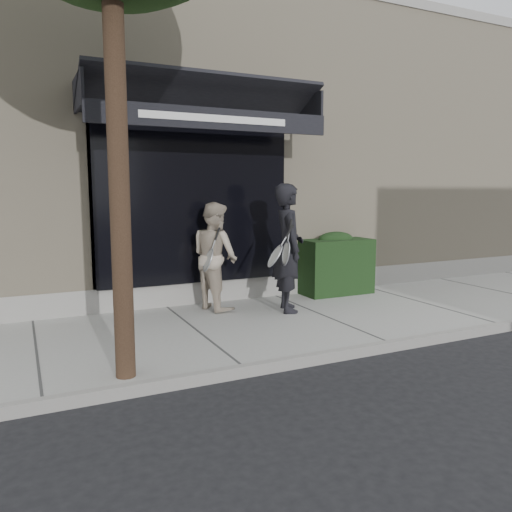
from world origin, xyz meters
TOP-DOWN VIEW (x-y plane):
  - ground at (0.00, 0.00)m, footprint 80.00×80.00m
  - sidewalk at (0.00, 0.00)m, footprint 20.00×3.00m
  - curb at (0.00, -1.55)m, footprint 20.00×0.10m
  - building_facade at (-0.01, 4.96)m, footprint 14.30×8.04m
  - hedge at (1.10, 1.25)m, footprint 1.30×0.70m
  - pedestrian_front at (-0.34, 0.44)m, footprint 0.90×0.99m
  - pedestrian_back at (-1.32, 1.05)m, footprint 0.83×0.96m

SIDE VIEW (x-z plane):
  - ground at x=0.00m, z-range 0.00..0.00m
  - sidewalk at x=0.00m, z-range 0.00..0.12m
  - curb at x=0.00m, z-range 0.00..0.14m
  - hedge at x=1.10m, z-range 0.09..1.23m
  - pedestrian_back at x=-1.32m, z-range 0.12..1.82m
  - pedestrian_front at x=-0.34m, z-range 0.12..2.11m
  - building_facade at x=-0.01m, z-range -0.08..5.56m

